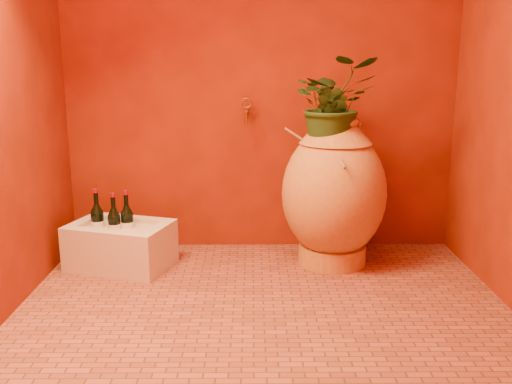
{
  "coord_description": "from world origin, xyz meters",
  "views": [
    {
      "loc": [
        -0.06,
        -2.68,
        1.24
      ],
      "look_at": [
        -0.04,
        0.35,
        0.52
      ],
      "focal_mm": 40.0,
      "sensor_mm": 36.0,
      "label": 1
    }
  ],
  "objects_px": {
    "wine_bottle_a": "(127,224)",
    "wine_bottle_c": "(98,223)",
    "amphora": "(334,192)",
    "wine_bottle_b": "(114,226)",
    "stone_basin": "(121,246)",
    "wall_tap": "(246,110)"
  },
  "relations": [
    {
      "from": "wine_bottle_b",
      "to": "stone_basin",
      "type": "bearing_deg",
      "value": 31.54
    },
    {
      "from": "stone_basin",
      "to": "wine_bottle_a",
      "type": "bearing_deg",
      "value": 24.14
    },
    {
      "from": "wine_bottle_b",
      "to": "wine_bottle_c",
      "type": "height_order",
      "value": "wine_bottle_c"
    },
    {
      "from": "amphora",
      "to": "stone_basin",
      "type": "xyz_separation_m",
      "value": [
        -1.29,
        -0.06,
        -0.32
      ]
    },
    {
      "from": "wine_bottle_a",
      "to": "wine_bottle_b",
      "type": "xyz_separation_m",
      "value": [
        -0.07,
        -0.04,
        -0.0
      ]
    },
    {
      "from": "wine_bottle_a",
      "to": "wine_bottle_c",
      "type": "xyz_separation_m",
      "value": [
        -0.18,
        0.01,
        0.0
      ]
    },
    {
      "from": "wine_bottle_b",
      "to": "wall_tap",
      "type": "relative_size",
      "value": 1.96
    },
    {
      "from": "stone_basin",
      "to": "wine_bottle_a",
      "type": "distance_m",
      "value": 0.14
    },
    {
      "from": "wine_bottle_b",
      "to": "wine_bottle_c",
      "type": "distance_m",
      "value": 0.12
    },
    {
      "from": "stone_basin",
      "to": "wine_bottle_c",
      "type": "relative_size",
      "value": 2.02
    },
    {
      "from": "wine_bottle_b",
      "to": "wall_tap",
      "type": "distance_m",
      "value": 1.08
    },
    {
      "from": "amphora",
      "to": "wine_bottle_a",
      "type": "height_order",
      "value": "amphora"
    },
    {
      "from": "wine_bottle_b",
      "to": "wall_tap",
      "type": "height_order",
      "value": "wall_tap"
    },
    {
      "from": "amphora",
      "to": "wine_bottle_a",
      "type": "relative_size",
      "value": 2.79
    },
    {
      "from": "stone_basin",
      "to": "wall_tap",
      "type": "relative_size",
      "value": 4.16
    },
    {
      "from": "amphora",
      "to": "stone_basin",
      "type": "height_order",
      "value": "amphora"
    },
    {
      "from": "stone_basin",
      "to": "wall_tap",
      "type": "height_order",
      "value": "wall_tap"
    },
    {
      "from": "amphora",
      "to": "stone_basin",
      "type": "bearing_deg",
      "value": -177.26
    },
    {
      "from": "stone_basin",
      "to": "wine_bottle_a",
      "type": "relative_size",
      "value": 2.08
    },
    {
      "from": "wine_bottle_a",
      "to": "wall_tap",
      "type": "distance_m",
      "value": 1.02
    },
    {
      "from": "amphora",
      "to": "wine_bottle_a",
      "type": "xyz_separation_m",
      "value": [
        -1.24,
        -0.04,
        -0.18
      ]
    },
    {
      "from": "amphora",
      "to": "wine_bottle_c",
      "type": "height_order",
      "value": "amphora"
    }
  ]
}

